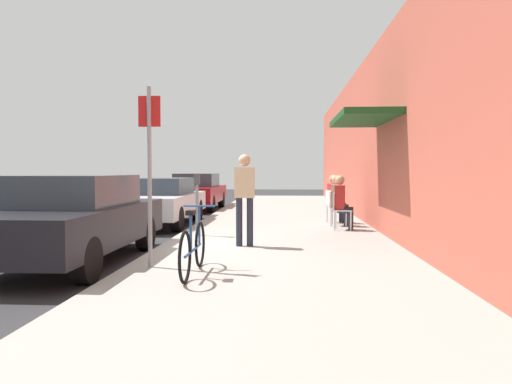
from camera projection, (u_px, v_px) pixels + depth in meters
ground_plane at (160, 251)px, 9.04m from camera, size 60.00×60.00×0.00m
sidewalk_slab at (281, 235)px, 10.89m from camera, size 4.50×32.00×0.12m
building_facade at (388, 137)px, 10.64m from camera, size 1.40×32.00×4.55m
parked_car_0 at (74, 218)px, 7.83m from camera, size 1.80×4.40×1.44m
parked_car_1 at (160, 201)px, 13.24m from camera, size 1.80×4.40×1.32m
parked_car_2 at (196, 191)px, 18.66m from camera, size 1.80×4.40×1.41m
parking_meter at (197, 200)px, 10.34m from camera, size 0.12×0.10×1.32m
street_sign at (150, 162)px, 6.88m from camera, size 0.32×0.06×2.60m
bicycle_0 at (193, 248)px, 6.43m from camera, size 0.46×1.71×0.90m
cafe_chair_0 at (340, 209)px, 11.32m from camera, size 0.51×0.51×0.87m
seated_patron_0 at (342, 200)px, 11.29m from camera, size 0.48×0.42×1.29m
cafe_chair_1 at (336, 206)px, 12.15m from camera, size 0.51×0.51×0.87m
seated_patron_1 at (338, 198)px, 12.13m from camera, size 0.48×0.42×1.29m
cafe_chair_2 at (333, 204)px, 12.86m from camera, size 0.54×0.54×0.87m
seated_patron_2 at (335, 197)px, 12.86m from camera, size 0.49×0.44×1.29m
pedestrian_standing at (245, 192)px, 8.83m from camera, size 0.36×0.22×1.70m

